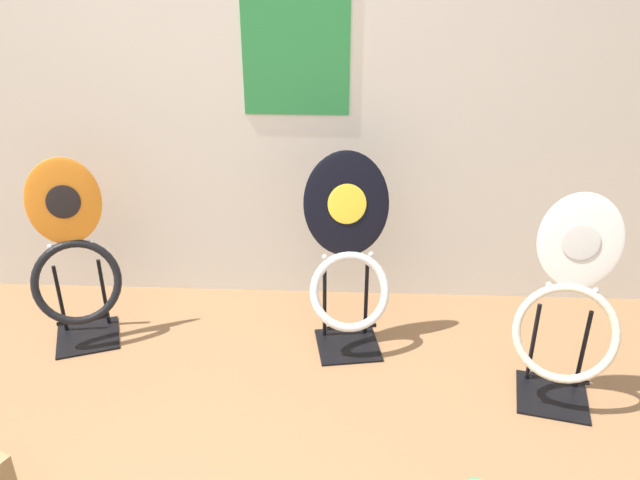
{
  "coord_description": "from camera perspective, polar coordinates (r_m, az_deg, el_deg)",
  "views": [
    {
      "loc": [
        0.6,
        -0.86,
        1.71
      ],
      "look_at": [
        0.48,
        1.54,
        0.55
      ],
      "focal_mm": 35.0,
      "sensor_mm": 36.0,
      "label": 1
    }
  ],
  "objects": [
    {
      "name": "wall_back",
      "position": [
        3.02,
        -9.15,
        17.66
      ],
      "size": [
        8.0,
        0.07,
        2.6
      ],
      "color": "silver",
      "rests_on": "ground_plane"
    },
    {
      "name": "toilet_seat_display_jazz_black",
      "position": [
        2.76,
        2.61,
        -2.07
      ],
      "size": [
        0.42,
        0.38,
        0.9
      ],
      "color": "black",
      "rests_on": "ground_plane"
    },
    {
      "name": "toilet_seat_display_orange_sun",
      "position": [
        3.01,
        -21.62,
        -1.67
      ],
      "size": [
        0.42,
        0.36,
        0.87
      ],
      "color": "black",
      "rests_on": "ground_plane"
    },
    {
      "name": "toilet_seat_display_white_plain",
      "position": [
        2.61,
        21.75,
        -6.29
      ],
      "size": [
        0.42,
        0.33,
        0.88
      ],
      "color": "black",
      "rests_on": "ground_plane"
    }
  ]
}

